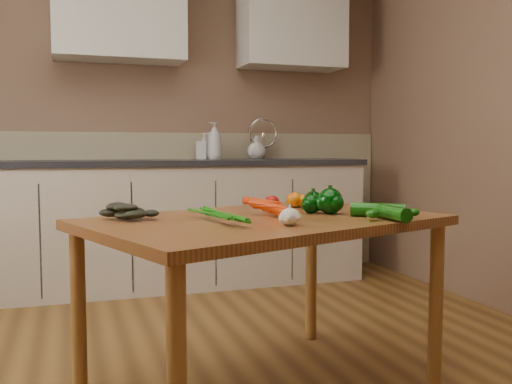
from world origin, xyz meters
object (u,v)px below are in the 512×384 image
object	(u,v)px
carrot_bunch	(255,210)
pepper_b	(313,201)
table	(264,237)
zucchini_a	(378,210)
leafy_greens	(130,207)
tomato_b	(295,200)
tomato_a	(272,203)
soap_bottle_a	(215,141)
soap_bottle_b	(204,146)
garlic_bulb	(290,217)
soap_bottle_c	(256,147)
zucchini_b	(393,213)
pepper_c	(330,201)
tomato_c	(302,201)
pepper_a	(311,204)

from	to	relation	value
carrot_bunch	pepper_b	world-z (taller)	pepper_b
table	zucchini_a	distance (m)	0.46
leafy_greens	tomato_b	bearing A→B (deg)	15.89
tomato_a	pepper_b	bearing A→B (deg)	-15.37
soap_bottle_a	tomato_a	xyz separation A→B (m)	(-0.19, -1.78, -0.29)
pepper_b	zucchini_a	bearing A→B (deg)	-66.14
soap_bottle_b	zucchini_a	distance (m)	2.24
garlic_bulb	tomato_a	bearing A→B (deg)	77.59
soap_bottle_a	tomato_b	distance (m)	1.72
soap_bottle_c	zucchini_b	size ratio (longest dim) A/B	0.97
table	tomato_a	bearing A→B (deg)	43.31
pepper_c	pepper_b	bearing A→B (deg)	93.56
table	tomato_a	distance (m)	0.28
garlic_bulb	soap_bottle_c	bearing A→B (deg)	74.55
tomato_b	zucchini_a	xyz separation A→B (m)	(0.17, -0.44, -0.01)
soap_bottle_a	carrot_bunch	size ratio (longest dim) A/B	1.11
soap_bottle_a	tomato_c	xyz separation A→B (m)	(-0.02, -1.71, -0.29)
zucchini_a	soap_bottle_b	bearing A→B (deg)	94.67
pepper_a	tomato_a	xyz separation A→B (m)	(-0.12, 0.16, -0.01)
table	soap_bottle_c	xyz separation A→B (m)	(0.66, 2.08, 0.35)
table	carrot_bunch	xyz separation A→B (m)	(-0.04, -0.03, 0.11)
pepper_a	zucchini_b	distance (m)	0.37
soap_bottle_a	tomato_a	size ratio (longest dim) A/B	3.92
table	zucchini_a	world-z (taller)	zucchini_a
garlic_bulb	pepper_c	distance (m)	0.40
tomato_b	pepper_b	bearing A→B (deg)	-74.21
garlic_bulb	pepper_c	xyz separation A→B (m)	(0.29, 0.28, 0.02)
zucchini_a	soap_bottle_c	bearing A→B (deg)	84.14
tomato_a	zucchini_a	distance (m)	0.48
leafy_greens	pepper_c	world-z (taller)	pepper_c
pepper_b	soap_bottle_c	bearing A→B (deg)	79.13
pepper_a	tomato_b	xyz separation A→B (m)	(0.02, 0.23, -0.00)
table	soap_bottle_b	xyz separation A→B (m)	(0.25, 2.09, 0.36)
tomato_a	table	bearing A→B (deg)	-116.94
pepper_c	soap_bottle_c	bearing A→B (deg)	80.16
soap_bottle_b	pepper_b	size ratio (longest dim) A/B	2.43
pepper_a	soap_bottle_b	bearing A→B (deg)	89.59
pepper_c	tomato_a	world-z (taller)	pepper_c
pepper_a	zucchini_a	xyz separation A→B (m)	(0.20, -0.20, -0.01)
soap_bottle_a	pepper_c	bearing A→B (deg)	-23.41
carrot_bunch	pepper_a	bearing A→B (deg)	-0.75
pepper_c	tomato_b	size ratio (longest dim) A/B	1.36
tomato_b	tomato_c	world-z (taller)	tomato_b
pepper_a	tomato_c	distance (m)	0.23
pepper_c	leafy_greens	bearing A→B (deg)	175.87
pepper_c	zucchini_b	bearing A→B (deg)	-63.76
soap_bottle_b	tomato_a	distance (m)	1.88
pepper_b	carrot_bunch	bearing A→B (deg)	-148.53
zucchini_b	soap_bottle_b	bearing A→B (deg)	94.52
soap_bottle_a	tomato_b	size ratio (longest dim) A/B	3.58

